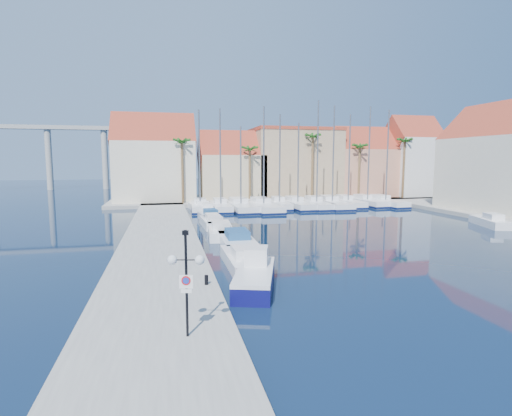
# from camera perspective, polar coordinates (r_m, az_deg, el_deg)

# --- Properties ---
(ground) EXTENTS (260.00, 260.00, 0.00)m
(ground) POSITION_cam_1_polar(r_m,az_deg,el_deg) (20.21, 13.22, -12.92)
(ground) COLOR black
(ground) RESTS_ON ground
(quay_west) EXTENTS (6.00, 77.00, 0.50)m
(quay_west) POSITION_cam_1_polar(r_m,az_deg,el_deg) (31.23, -13.53, -5.38)
(quay_west) COLOR gray
(quay_west) RESTS_ON ground
(shore_north) EXTENTS (54.00, 16.00, 0.50)m
(shore_north) POSITION_cam_1_polar(r_m,az_deg,el_deg) (67.93, 3.01, 1.38)
(shore_north) COLOR gray
(shore_north) RESTS_ON ground
(lamp_post) EXTENTS (1.29, 0.56, 3.87)m
(lamp_post) POSITION_cam_1_polar(r_m,az_deg,el_deg) (14.38, -9.96, -8.34)
(lamp_post) COLOR black
(lamp_post) RESTS_ON quay_west
(bollard) EXTENTS (0.19, 0.19, 0.49)m
(bollard) POSITION_cam_1_polar(r_m,az_deg,el_deg) (20.68, -7.11, -10.16)
(bollard) COLOR black
(bollard) RESTS_ON quay_west
(fishing_boat) EXTENTS (3.48, 5.94, 1.97)m
(fishing_boat) POSITION_cam_1_polar(r_m,az_deg,el_deg) (21.61, -0.13, -9.59)
(fishing_boat) COLOR #0D0D50
(fishing_boat) RESTS_ON ground
(motorboat_west_0) EXTENTS (1.96, 6.11, 1.40)m
(motorboat_west_0) POSITION_cam_1_polar(r_m,az_deg,el_deg) (25.54, -1.98, -7.34)
(motorboat_west_0) COLOR white
(motorboat_west_0) RESTS_ON ground
(motorboat_west_1) EXTENTS (2.57, 7.50, 1.40)m
(motorboat_west_1) POSITION_cam_1_polar(r_m,az_deg,el_deg) (31.73, -2.87, -4.52)
(motorboat_west_1) COLOR white
(motorboat_west_1) RESTS_ON ground
(motorboat_west_2) EXTENTS (2.65, 6.83, 1.40)m
(motorboat_west_2) POSITION_cam_1_polar(r_m,az_deg,el_deg) (35.91, -5.10, -3.19)
(motorboat_west_2) COLOR white
(motorboat_west_2) RESTS_ON ground
(motorboat_west_3) EXTENTS (2.02, 5.75, 1.40)m
(motorboat_west_3) POSITION_cam_1_polar(r_m,az_deg,el_deg) (40.88, -6.34, -1.97)
(motorboat_west_3) COLOR white
(motorboat_west_3) RESTS_ON ground
(motorboat_west_4) EXTENTS (2.25, 5.95, 1.40)m
(motorboat_west_4) POSITION_cam_1_polar(r_m,az_deg,el_deg) (44.70, -6.61, -1.21)
(motorboat_west_4) COLOR white
(motorboat_west_4) RESTS_ON ground
(motorboat_west_5) EXTENTS (1.85, 5.37, 1.40)m
(motorboat_west_5) POSITION_cam_1_polar(r_m,az_deg,el_deg) (51.10, -6.97, -0.20)
(motorboat_west_5) COLOR white
(motorboat_west_5) RESTS_ON ground
(motorboat_west_6) EXTENTS (3.04, 7.50, 1.40)m
(motorboat_west_6) POSITION_cam_1_polar(r_m,az_deg,el_deg) (54.49, -7.96, 0.22)
(motorboat_west_6) COLOR white
(motorboat_west_6) RESTS_ON ground
(motorboat_east_1) EXTENTS (3.39, 5.93, 1.40)m
(motorboat_east_1) POSITION_cam_1_polar(r_m,az_deg,el_deg) (47.48, 30.51, -1.66)
(motorboat_east_1) COLOR white
(motorboat_east_1) RESTS_ON ground
(sailboat_0) EXTENTS (2.76, 8.81, 13.20)m
(sailboat_0) POSITION_cam_1_polar(r_m,az_deg,el_deg) (53.67, -7.99, 0.24)
(sailboat_0) COLOR white
(sailboat_0) RESTS_ON ground
(sailboat_1) EXTENTS (2.62, 9.11, 13.39)m
(sailboat_1) POSITION_cam_1_polar(r_m,az_deg,el_deg) (53.78, -5.11, 0.29)
(sailboat_1) COLOR white
(sailboat_1) RESTS_ON ground
(sailboat_2) EXTENTS (3.40, 11.43, 11.14)m
(sailboat_2) POSITION_cam_1_polar(r_m,az_deg,el_deg) (54.06, -2.32, 0.28)
(sailboat_2) COLOR white
(sailboat_2) RESTS_ON ground
(sailboat_3) EXTENTS (3.27, 11.72, 13.73)m
(sailboat_3) POSITION_cam_1_polar(r_m,az_deg,el_deg) (54.20, 0.92, 0.33)
(sailboat_3) COLOR white
(sailboat_3) RESTS_ON ground
(sailboat_4) EXTENTS (2.77, 8.48, 12.93)m
(sailboat_4) POSITION_cam_1_polar(r_m,az_deg,el_deg) (56.19, 3.27, 0.60)
(sailboat_4) COLOR white
(sailboat_4) RESTS_ON ground
(sailboat_5) EXTENTS (2.97, 9.95, 11.81)m
(sailboat_5) POSITION_cam_1_polar(r_m,az_deg,el_deg) (56.47, 5.77, 0.56)
(sailboat_5) COLOR white
(sailboat_5) RESTS_ON ground
(sailboat_6) EXTENTS (2.90, 9.75, 14.82)m
(sailboat_6) POSITION_cam_1_polar(r_m,az_deg,el_deg) (57.11, 8.47, 0.64)
(sailboat_6) COLOR white
(sailboat_6) RESTS_ON ground
(sailboat_7) EXTENTS (3.25, 10.98, 14.22)m
(sailboat_7) POSITION_cam_1_polar(r_m,az_deg,el_deg) (58.27, 10.61, 0.69)
(sailboat_7) COLOR white
(sailboat_7) RESTS_ON ground
(sailboat_8) EXTENTS (2.50, 8.95, 13.20)m
(sailboat_8) POSITION_cam_1_polar(r_m,az_deg,el_deg) (59.89, 12.81, 0.82)
(sailboat_8) COLOR white
(sailboat_8) RESTS_ON ground
(sailboat_9) EXTENTS (3.06, 9.06, 14.39)m
(sailboat_9) POSITION_cam_1_polar(r_m,az_deg,el_deg) (61.40, 15.37, 0.91)
(sailboat_9) COLOR white
(sailboat_9) RESTS_ON ground
(sailboat_10) EXTENTS (3.19, 9.49, 13.88)m
(sailboat_10) POSITION_cam_1_polar(r_m,az_deg,el_deg) (61.81, 17.74, 0.85)
(sailboat_10) COLOR white
(sailboat_10) RESTS_ON ground
(building_0) EXTENTS (12.30, 9.00, 13.50)m
(building_0) POSITION_cam_1_polar(r_m,az_deg,el_deg) (64.05, -14.29, 6.46)
(building_0) COLOR beige
(building_0) RESTS_ON shore_north
(building_1) EXTENTS (10.30, 8.00, 11.00)m
(building_1) POSITION_cam_1_polar(r_m,az_deg,el_deg) (64.90, -3.55, 5.58)
(building_1) COLOR #C7B78C
(building_1) RESTS_ON shore_north
(building_2) EXTENTS (14.20, 10.20, 11.50)m
(building_2) POSITION_cam_1_polar(r_m,az_deg,el_deg) (68.50, 5.48, 6.44)
(building_2) COLOR tan
(building_2) RESTS_ON shore_north
(building_3) EXTENTS (10.30, 8.00, 12.00)m
(building_3) POSITION_cam_1_polar(r_m,az_deg,el_deg) (72.27, 14.85, 5.95)
(building_3) COLOR tan
(building_3) RESTS_ON shore_north
(building_4) EXTENTS (8.30, 8.00, 14.00)m
(building_4) POSITION_cam_1_polar(r_m,az_deg,el_deg) (76.03, 21.28, 6.58)
(building_4) COLOR white
(building_4) RESTS_ON shore_north
(building_6) EXTENTS (9.00, 14.30, 13.50)m
(building_6) POSITION_cam_1_polar(r_m,az_deg,el_deg) (57.66, 31.94, 5.60)
(building_6) COLOR beige
(building_6) RESTS_ON shore_east
(palm_0) EXTENTS (2.60, 2.60, 10.15)m
(palm_0) POSITION_cam_1_polar(r_m,az_deg,el_deg) (59.13, -10.55, 9.02)
(palm_0) COLOR brown
(palm_0) RESTS_ON shore_north
(palm_1) EXTENTS (2.60, 2.60, 9.15)m
(palm_1) POSITION_cam_1_polar(r_m,az_deg,el_deg) (60.36, -0.90, 8.19)
(palm_1) COLOR brown
(palm_1) RESTS_ON shore_north
(palm_2) EXTENTS (2.60, 2.60, 11.15)m
(palm_2) POSITION_cam_1_polar(r_m,az_deg,el_deg) (63.26, 8.12, 9.77)
(palm_2) COLOR brown
(palm_2) RESTS_ON shore_north
(palm_3) EXTENTS (2.60, 2.60, 9.65)m
(palm_3) POSITION_cam_1_polar(r_m,az_deg,el_deg) (66.47, 14.62, 8.26)
(palm_3) COLOR brown
(palm_3) RESTS_ON shore_north
(palm_4) EXTENTS (2.60, 2.60, 10.65)m
(palm_4) POSITION_cam_1_polar(r_m,az_deg,el_deg) (70.53, 20.49, 8.72)
(palm_4) COLOR brown
(palm_4) RESTS_ON shore_north
(viaduct) EXTENTS (48.00, 2.20, 14.45)m
(viaduct) POSITION_cam_1_polar(r_m,az_deg,el_deg) (103.70, -30.31, 7.89)
(viaduct) COLOR #9E9E99
(viaduct) RESTS_ON ground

